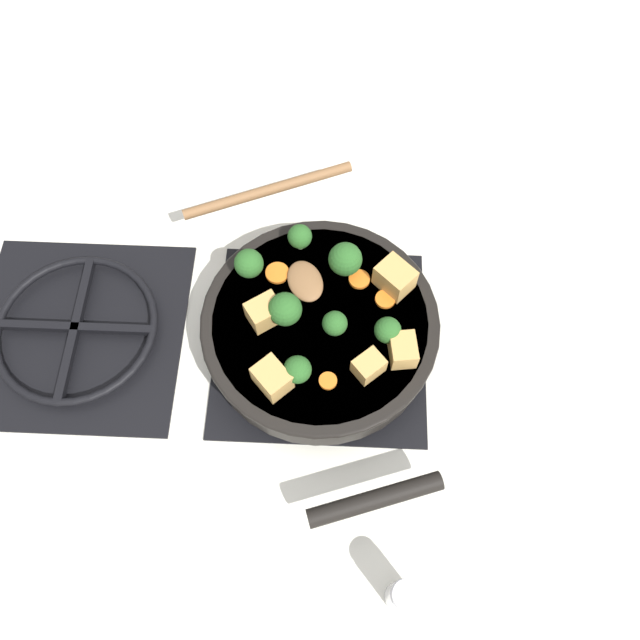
{
  "coord_description": "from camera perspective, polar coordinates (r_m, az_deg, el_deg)",
  "views": [
    {
      "loc": [
        -0.37,
        -0.02,
        0.85
      ],
      "look_at": [
        0.0,
        0.0,
        0.08
      ],
      "focal_mm": 35.0,
      "sensor_mm": 36.0,
      "label": 1
    }
  ],
  "objects": [
    {
      "name": "skillet_pan",
      "position": [
        0.88,
        0.04,
        -0.77
      ],
      "size": [
        0.44,
        0.33,
        0.05
      ],
      "color": "black",
      "rests_on": "front_burner_grate"
    },
    {
      "name": "front_burner_grate",
      "position": [
        0.92,
        -0.0,
        -1.77
      ],
      "size": [
        0.31,
        0.31,
        0.03
      ],
      "color": "black",
      "rests_on": "ground_plane"
    },
    {
      "name": "broccoli_floret_mid_floret",
      "position": [
        0.83,
        1.36,
        -0.33
      ],
      "size": [
        0.03,
        0.03,
        0.04
      ],
      "color": "#709956",
      "rests_on": "skillet_pan"
    },
    {
      "name": "carrot_slice_edge_slice",
      "position": [
        0.82,
        0.73,
        -5.58
      ],
      "size": [
        0.02,
        0.02,
        0.01
      ],
      "primitive_type": "cylinder",
      "color": "orange",
      "rests_on": "skillet_pan"
    },
    {
      "name": "tofu_cube_east_chunk",
      "position": [
        0.81,
        -4.4,
        -5.34
      ],
      "size": [
        0.06,
        0.06,
        0.04
      ],
      "primitive_type": "cube",
      "rotation": [
        0.0,
        0.0,
        0.74
      ],
      "color": "tan",
      "rests_on": "skillet_pan"
    },
    {
      "name": "salt_shaker",
      "position": [
        0.81,
        7.56,
        -23.75
      ],
      "size": [
        0.04,
        0.04,
        0.09
      ],
      "color": "white",
      "rests_on": "ground_plane"
    },
    {
      "name": "broccoli_floret_west_rim",
      "position": [
        0.87,
        2.33,
        5.57
      ],
      "size": [
        0.05,
        0.05,
        0.05
      ],
      "color": "#709956",
      "rests_on": "skillet_pan"
    },
    {
      "name": "carrot_slice_under_broccoli",
      "position": [
        0.89,
        3.61,
        3.74
      ],
      "size": [
        0.03,
        0.03,
        0.01
      ],
      "primitive_type": "cylinder",
      "color": "orange",
      "rests_on": "skillet_pan"
    },
    {
      "name": "broccoli_floret_near_spoon",
      "position": [
        0.83,
        6.21,
        -0.95
      ],
      "size": [
        0.04,
        0.04,
        0.04
      ],
      "color": "#709956",
      "rests_on": "skillet_pan"
    },
    {
      "name": "broccoli_floret_center_top",
      "position": [
        0.8,
        -2.07,
        -4.56
      ],
      "size": [
        0.04,
        0.04,
        0.04
      ],
      "color": "#709956",
      "rests_on": "skillet_pan"
    },
    {
      "name": "tofu_cube_back_piece",
      "position": [
        0.87,
        6.86,
        3.88
      ],
      "size": [
        0.06,
        0.06,
        0.04
      ],
      "primitive_type": "cube",
      "rotation": [
        0.0,
        0.0,
        0.82
      ],
      "color": "tan",
      "rests_on": "skillet_pan"
    },
    {
      "name": "broccoli_floret_north_edge",
      "position": [
        0.87,
        -6.53,
        5.14
      ],
      "size": [
        0.04,
        0.04,
        0.05
      ],
      "color": "#709956",
      "rests_on": "skillet_pan"
    },
    {
      "name": "carrot_slice_near_center",
      "position": [
        0.89,
        -3.92,
        4.31
      ],
      "size": [
        0.03,
        0.03,
        0.01
      ],
      "primitive_type": "cylinder",
      "color": "orange",
      "rests_on": "skillet_pan"
    },
    {
      "name": "wooden_spoon",
      "position": [
        0.93,
        -3.44,
        8.65
      ],
      "size": [
        0.25,
        0.25,
        0.02
      ],
      "color": "brown",
      "rests_on": "skillet_pan"
    },
    {
      "name": "carrot_slice_orange_thin",
      "position": [
        0.87,
        5.98,
        1.91
      ],
      "size": [
        0.03,
        0.03,
        0.01
      ],
      "primitive_type": "cylinder",
      "color": "orange",
      "rests_on": "skillet_pan"
    },
    {
      "name": "tofu_cube_near_handle",
      "position": [
        0.83,
        7.58,
        -2.73
      ],
      "size": [
        0.05,
        0.04,
        0.03
      ],
      "primitive_type": "cube",
      "rotation": [
        0.0,
        0.0,
        0.13
      ],
      "color": "tan",
      "rests_on": "skillet_pan"
    },
    {
      "name": "broccoli_floret_south_cluster",
      "position": [
        0.89,
        -1.86,
        7.62
      ],
      "size": [
        0.04,
        0.04,
        0.04
      ],
      "color": "#709956",
      "rests_on": "skillet_pan"
    },
    {
      "name": "tofu_cube_west_chunk",
      "position": [
        0.85,
        -5.09,
        0.89
      ],
      "size": [
        0.05,
        0.06,
        0.04
      ],
      "primitive_type": "cube",
      "rotation": [
        0.0,
        0.0,
        5.31
      ],
      "color": "tan",
      "rests_on": "skillet_pan"
    },
    {
      "name": "tofu_cube_center_large",
      "position": [
        0.82,
        4.47,
        -4.21
      ],
      "size": [
        0.05,
        0.05,
        0.03
      ],
      "primitive_type": "cube",
      "rotation": [
        0.0,
        0.0,
        2.28
      ],
      "color": "tan",
      "rests_on": "skillet_pan"
    },
    {
      "name": "ground_plane",
      "position": [
        0.93,
        -0.0,
        -2.07
      ],
      "size": [
        2.4,
        2.4,
        0.0
      ],
      "primitive_type": "plane",
      "color": "silver"
    },
    {
      "name": "rear_burner_grate",
      "position": [
        0.99,
        -21.29,
        -0.84
      ],
      "size": [
        0.31,
        0.31,
        0.03
      ],
      "color": "black",
      "rests_on": "ground_plane"
    },
    {
      "name": "broccoli_floret_east_rim",
      "position": [
        0.84,
        -3.19,
        1.24
      ],
      "size": [
        0.05,
        0.05,
        0.05
      ],
      "color": "#709956",
      "rests_on": "skillet_pan"
    }
  ]
}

